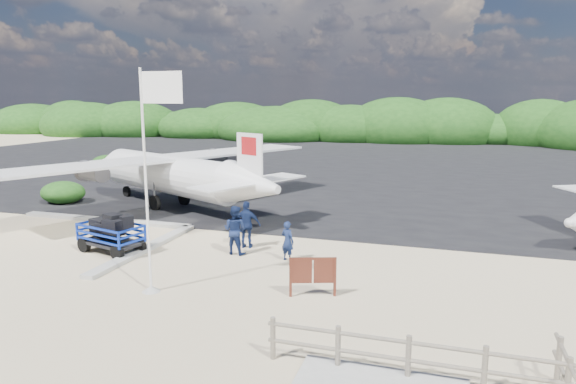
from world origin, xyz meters
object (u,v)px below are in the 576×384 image
crew_a (288,241)px  flagpole (151,291)px  crew_c (247,225)px  crew_b (235,230)px  aircraft_small (288,158)px  baggage_cart (112,252)px  signboard (313,296)px

crew_a → flagpole: bearing=75.9°
flagpole → crew_c: size_ratio=3.58×
crew_b → crew_c: 0.90m
crew_a → aircraft_small: (-9.64, 30.85, -0.74)m
crew_b → crew_c: (0.13, 0.89, 0.00)m
baggage_cart → crew_b: 4.85m
flagpole → crew_c: (1.06, 5.23, 0.94)m
baggage_cart → flagpole: bearing=-25.2°
crew_a → crew_b: bearing=17.6°
crew_a → aircraft_small: crew_a is taller
baggage_cart → crew_c: 5.28m
flagpole → aircraft_small: 35.62m
crew_b → crew_a: bearing=-179.3°
signboard → crew_c: (-3.76, 4.12, 0.94)m
baggage_cart → crew_b: crew_b is taller
crew_b → crew_c: crew_c is taller
crew_a → aircraft_small: bearing=-50.2°
signboard → crew_c: 5.66m
crew_b → aircraft_small: (-7.49, 30.67, -0.93)m
crew_a → crew_c: (-2.02, 1.08, 0.20)m
aircraft_small → crew_b: bearing=76.7°
flagpole → crew_b: size_ratio=3.59×
flagpole → signboard: 4.96m
baggage_cart → crew_c: (4.73, 2.15, 0.94)m
signboard → crew_b: bearing=121.3°
crew_a → crew_b: 2.17m
crew_a → baggage_cart: bearing=31.5°
flagpole → signboard: bearing=13.0°
baggage_cart → crew_c: size_ratio=1.43×
baggage_cart → crew_c: bearing=39.3°
flagpole → baggage_cart: bearing=139.9°
baggage_cart → crew_a: (6.74, 1.07, 0.74)m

